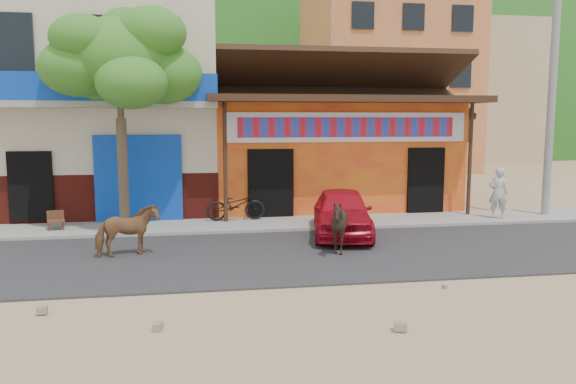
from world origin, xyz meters
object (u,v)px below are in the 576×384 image
Objects in this scene: tree at (121,118)px; red_car at (342,212)px; pedestrian at (498,193)px; scooter at (236,205)px; cafe_chair_left at (55,212)px; cow_dark at (339,226)px; cow_tan at (127,231)px; utility_pole at (552,86)px.

red_car is at bearing -14.86° from tree.
pedestrian reaches higher than red_car.
scooter is 4.97m from cafe_chair_left.
tree is 3.46× the size of scooter.
tree is 4.08m from scooter.
tree reaches higher than cafe_chair_left.
scooter is (-2.08, 4.17, -0.09)m from cow_dark.
tree is 6.37× the size of cafe_chair_left.
cow_dark is at bearing -116.75° from cow_tan.
tree is 1.63× the size of red_car.
pedestrian reaches higher than cafe_chair_left.
scooter is at bearing -57.08° from cow_tan.
utility_pole is 5.18× the size of pedestrian.
cafe_chair_left is at bearing 175.97° from tree.
cafe_chair_left is (-7.57, 1.65, -0.08)m from red_car.
cow_dark is 6.59m from pedestrian.
red_car reaches higher than cow_dark.
red_car is 3.91× the size of cafe_chair_left.
cafe_chair_left is (-2.23, 3.04, -0.03)m from cow_tan.
tree reaches higher than pedestrian.
cow_tan is at bearing 36.12° from pedestrian.
tree is 3.86m from cow_tan.
cow_tan is 5.51m from red_car.
utility_pole is 8.05m from red_car.
red_car reaches higher than cafe_chair_left.
cafe_chair_left reaches higher than scooter.
pedestrian is (7.83, -0.97, 0.32)m from scooter.
pedestrian is (5.76, 3.20, 0.23)m from cow_dark.
tree is 3.88× the size of pedestrian.
cow_dark is (-7.62, -3.61, -3.46)m from utility_pole.
cow_dark is 0.81× the size of pedestrian.
cafe_chair_left is at bearing 15.52° from cow_tan.
cow_dark is at bearing -156.11° from scooter.
scooter is at bearing -7.94° from cafe_chair_left.
cafe_chair_left is (-1.83, 0.13, -2.53)m from tree.
cow_tan is 0.79× the size of scooter.
cafe_chair_left is (-14.63, -0.07, -3.53)m from utility_pole.
cow_dark is at bearing -33.39° from tree.
cow_dark is 0.72× the size of scooter.
tree reaches higher than cow_dark.
cow_tan is 10.87m from pedestrian.
utility_pole is 6.41× the size of cow_dark.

